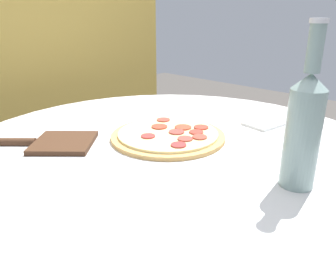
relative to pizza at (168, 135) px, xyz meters
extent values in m
cylinder|color=silver|center=(-0.03, -0.04, -0.02)|extent=(1.06, 1.06, 0.02)
cube|color=gold|center=(-0.03, 0.76, 0.02)|extent=(1.40, 0.04, 1.60)
cylinder|color=tan|center=(0.00, 0.00, 0.00)|extent=(0.29, 0.29, 0.01)
cylinder|color=beige|center=(0.00, 0.00, 0.01)|extent=(0.26, 0.26, 0.01)
cylinder|color=#A53F29|center=(0.05, -0.01, 0.01)|extent=(0.04, 0.04, 0.00)
cylinder|color=#AB3D30|center=(0.06, 0.08, 0.01)|extent=(0.04, 0.04, 0.00)
cylinder|color=#B43527|center=(0.08, -0.04, 0.01)|extent=(0.04, 0.04, 0.00)
cylinder|color=#A73529|center=(0.05, -0.05, 0.01)|extent=(0.04, 0.04, 0.00)
cylinder|color=#AA3F35|center=(-0.01, -0.07, 0.01)|extent=(0.04, 0.04, 0.00)
cylinder|color=#A4302F|center=(-0.05, -0.08, 0.01)|extent=(0.04, 0.04, 0.00)
cylinder|color=#B53B29|center=(0.01, 0.04, 0.01)|extent=(0.04, 0.04, 0.00)
cylinder|color=#A63E30|center=(0.02, -0.08, 0.01)|extent=(0.04, 0.04, 0.00)
cylinder|color=#B83331|center=(-0.06, 0.01, 0.01)|extent=(0.03, 0.03, 0.00)
cylinder|color=#A53D35|center=(0.01, -0.02, 0.01)|extent=(0.04, 0.04, 0.00)
cylinder|color=gray|center=(-0.01, -0.34, 0.08)|extent=(0.06, 0.06, 0.18)
cone|color=gray|center=(-0.01, -0.34, 0.19)|extent=(0.06, 0.06, 0.03)
cylinder|color=gray|center=(-0.01, -0.34, 0.24)|extent=(0.03, 0.03, 0.08)
cylinder|color=silver|center=(-0.01, -0.34, 0.28)|extent=(0.03, 0.03, 0.01)
cube|color=#422819|center=(-0.21, 0.15, 0.00)|extent=(0.19, 0.19, 0.01)
cylinder|color=#422819|center=(-0.31, 0.25, 0.00)|extent=(0.13, 0.13, 0.02)
cube|color=white|center=(0.28, -0.13, 0.00)|extent=(0.15, 0.10, 0.01)
camera|label=1|loc=(-0.56, -0.55, 0.29)|focal=35.00mm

